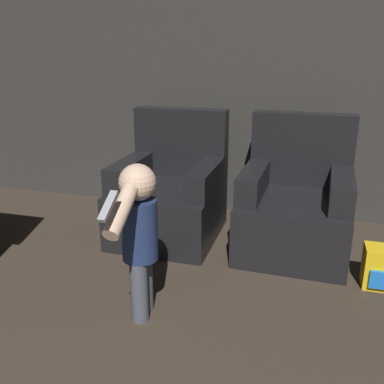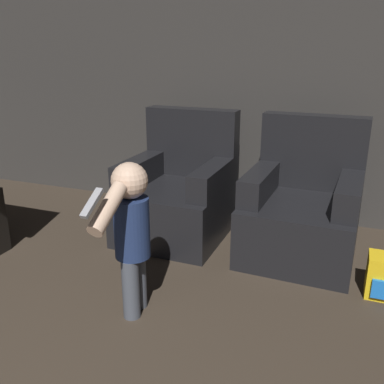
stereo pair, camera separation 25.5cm
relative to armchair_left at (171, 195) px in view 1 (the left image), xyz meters
name	(u,v)px [view 1 (the left image)]	position (x,y,z in m)	size (l,w,h in m)	color
wall_back	(226,68)	(0.30, 0.68, 0.97)	(8.40, 0.05, 2.60)	#33302D
armchair_left	(171,195)	(0.00, 0.00, 0.00)	(0.80, 0.88, 0.99)	black
armchair_right	(295,206)	(0.99, 0.00, 0.00)	(0.82, 0.90, 0.99)	black
person_toddler	(139,230)	(0.20, -1.15, 0.20)	(0.20, 0.61, 0.90)	#474C56
toy_backpack	(381,268)	(1.56, -0.45, -0.20)	(0.21, 0.20, 0.27)	yellow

